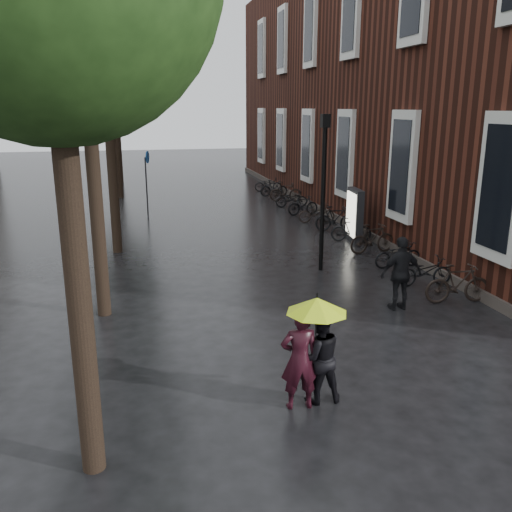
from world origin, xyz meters
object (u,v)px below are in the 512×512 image
object	(u,v)px
parked_bicycles	(327,216)
ad_lightbox	(354,215)
lamp_post	(324,178)
pedestrian_walking	(401,274)
person_black	(319,357)
person_burgundy	(299,359)

from	to	relation	value
parked_bicycles	ad_lightbox	xyz separation A→B (m)	(0.12, -2.61, 0.53)
parked_bicycles	lamp_post	bearing A→B (deg)	-111.63
pedestrian_walking	person_black	bearing A→B (deg)	43.71
person_burgundy	parked_bicycles	bearing A→B (deg)	-108.82
person_black	parked_bicycles	distance (m)	14.13
pedestrian_walking	lamp_post	world-z (taller)	lamp_post
person_burgundy	ad_lightbox	world-z (taller)	ad_lightbox
ad_lightbox	lamp_post	world-z (taller)	lamp_post
person_burgundy	parked_bicycles	distance (m)	14.40
person_black	ad_lightbox	size ratio (longest dim) A/B	0.83
person_black	lamp_post	size ratio (longest dim) A/B	0.35
person_black	lamp_post	world-z (taller)	lamp_post
pedestrian_walking	ad_lightbox	world-z (taller)	ad_lightbox
parked_bicycles	pedestrian_walking	bearing A→B (deg)	-99.25
person_black	pedestrian_walking	world-z (taller)	pedestrian_walking
pedestrian_walking	parked_bicycles	xyz separation A→B (m)	(1.55, 9.52, -0.47)
person_black	parked_bicycles	bearing A→B (deg)	-110.60
parked_bicycles	lamp_post	distance (m)	6.76
lamp_post	person_burgundy	bearing A→B (deg)	-112.00
person_burgundy	person_black	bearing A→B (deg)	-157.70
ad_lightbox	lamp_post	distance (m)	4.49
ad_lightbox	parked_bicycles	bearing A→B (deg)	98.53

